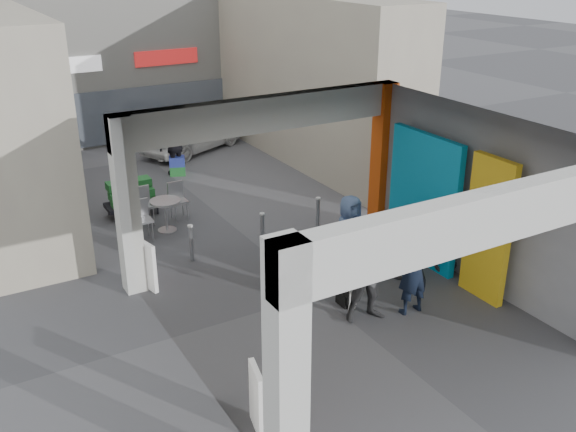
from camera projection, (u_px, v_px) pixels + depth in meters
ground at (318, 295)px, 12.46m from camera, size 90.00×90.00×0.00m
arcade_canopy at (372, 192)px, 11.16m from camera, size 6.40×6.45×6.40m
far_building at (102, 17)px, 22.08m from camera, size 18.00×4.08×8.00m
plaza_bldg_right at (312, 80)px, 19.55m from camera, size 2.00×9.00×5.00m
bollard_left at (191, 244)px, 13.65m from camera, size 0.09×0.09×0.82m
bollard_center at (262, 231)px, 14.25m from camera, size 0.09×0.09×0.82m
bollard_right at (318, 216)px, 15.00m from camera, size 0.09×0.09×0.87m
advert_board_near at (257, 399)px, 8.82m from camera, size 0.20×0.55×1.00m
advert_board_far at (148, 265)px, 12.51m from camera, size 0.20×0.55×1.00m
cafe_set at (157, 214)px, 15.34m from camera, size 1.53×1.23×0.92m
produce_stand at (132, 202)px, 16.07m from camera, size 1.31×0.71×0.86m
crate_stack at (177, 166)px, 18.90m from camera, size 0.54×0.49×0.56m
border_collie at (348, 294)px, 11.97m from camera, size 0.24×0.48×0.66m
man_with_dog at (413, 269)px, 11.54m from camera, size 0.65×0.43×1.79m
man_back_turned at (373, 273)px, 11.29m from camera, size 1.06×0.91×1.89m
man_elderly at (349, 234)px, 13.11m from camera, size 0.89×0.67×1.65m
man_crates at (175, 146)px, 18.70m from camera, size 1.09×0.64×1.74m
bicycle_front at (407, 241)px, 13.44m from camera, size 2.15×1.04×1.08m
bicycle_rear at (427, 255)px, 12.96m from camera, size 1.69×0.81×0.98m
white_van at (191, 132)px, 21.00m from camera, size 3.99×2.91×1.26m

